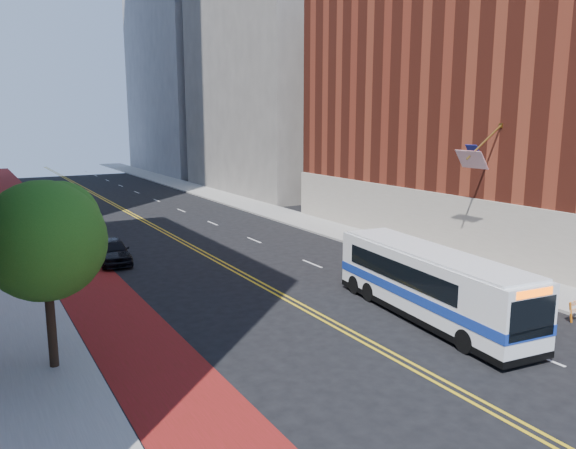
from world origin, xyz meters
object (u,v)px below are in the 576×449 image
Objects in this scene: car_b at (79,225)px; car_a at (113,251)px; street_tree at (46,236)px; car_c at (37,211)px; transit_bus at (428,283)px.

car_a is at bearing -94.11° from car_b.
car_a is 10.46m from car_b.
street_tree is 1.29× the size of car_c.
car_c is (-2.02, 8.93, 0.06)m from car_b.
transit_bus reaches higher than car_a.
street_tree is at bearing -91.90° from car_c.
car_b is (-0.15, 10.46, -0.09)m from car_a.
car_b is at bearing 78.12° from street_tree.
transit_bus is 2.78× the size of car_b.
transit_bus is 19.86m from car_a.
car_a is 0.88× the size of car_c.
car_b is at bearing -73.72° from car_c.
street_tree is 1.46× the size of car_a.
transit_bus reaches higher than car_c.
transit_bus is 38.52m from car_c.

